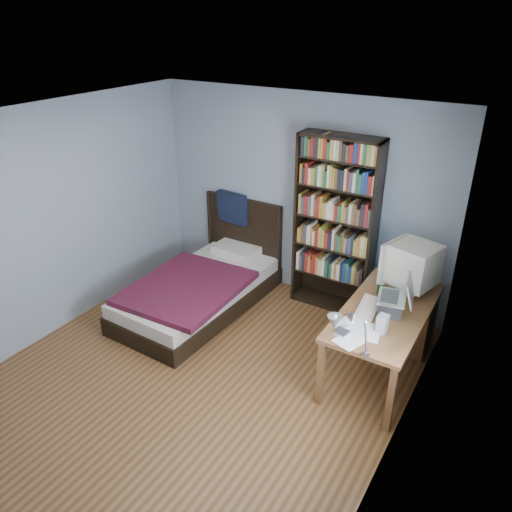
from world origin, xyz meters
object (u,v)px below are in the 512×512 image
crt_monitor (411,264)px  soda_can (381,289)px  desk (396,316)px  bookshelf (335,226)px  desk_lamp (340,325)px  speaker (383,324)px  bed (203,286)px  laptop (393,302)px  keyboard (368,308)px

crt_monitor → soda_can: size_ratio=4.64×
desk → bookshelf: bookshelf is taller
crt_monitor → desk_lamp: (-0.10, -1.62, 0.18)m
crt_monitor → bookshelf: 1.10m
speaker → bed: size_ratio=0.08×
desk → bed: bearing=-172.0°
crt_monitor → laptop: (-0.00, -0.51, -0.18)m
desk → bookshelf: 1.24m
laptop → desk_lamp: bearing=-94.8°
keyboard → soda_can: bearing=82.9°
bed → soda_can: bearing=3.9°
crt_monitor → desk_lamp: size_ratio=0.93×
desk_lamp → bookshelf: bearing=113.9°
bed → desk_lamp: bearing=-29.0°
bed → crt_monitor: bearing=9.1°
keyboard → speaker: (0.24, -0.31, 0.07)m
speaker → bed: bed is taller
bed → speaker: bearing=-11.7°
desk_lamp → speaker: bearing=81.4°
speaker → desk: bearing=100.2°
crt_monitor → keyboard: (-0.22, -0.56, -0.28)m
crt_monitor → desk: bearing=-140.4°
laptop → bed: (-2.34, 0.13, -0.59)m
desk_lamp → keyboard: 1.16m
desk_lamp → bookshelf: (-0.91, 2.06, -0.15)m
desk_lamp → bed: (-2.25, 1.25, -0.95)m
keyboard → bed: size_ratio=0.20×
laptop → desk: bearing=97.6°
desk → soda_can: (-0.15, -0.17, 0.37)m
crt_monitor → laptop: size_ratio=1.35×
laptop → keyboard: (-0.21, -0.05, -0.10)m
laptop → speaker: (0.02, -0.36, -0.02)m
crt_monitor → keyboard: 0.66m
soda_can → bookshelf: size_ratio=0.06×
keyboard → speaker: 0.39m
keyboard → bed: 2.19m
bookshelf → bed: bearing=-148.8°
desk_lamp → bed: size_ratio=0.27×
keyboard → bookshelf: 1.31m
desk_lamp → crt_monitor: bearing=86.6°
desk_lamp → bed: desk_lamp is taller
laptop → bookshelf: (-1.00, 0.94, 0.21)m
bookshelf → bed: bookshelf is taller
laptop → desk_lamp: size_ratio=0.69×
desk → desk_lamp: bearing=-91.2°
soda_can → bookshelf: (-0.80, 0.66, 0.27)m
crt_monitor → speaker: crt_monitor is taller
bed → desk: bearing=8.0°
crt_monitor → keyboard: crt_monitor is taller
crt_monitor → keyboard: size_ratio=1.25×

